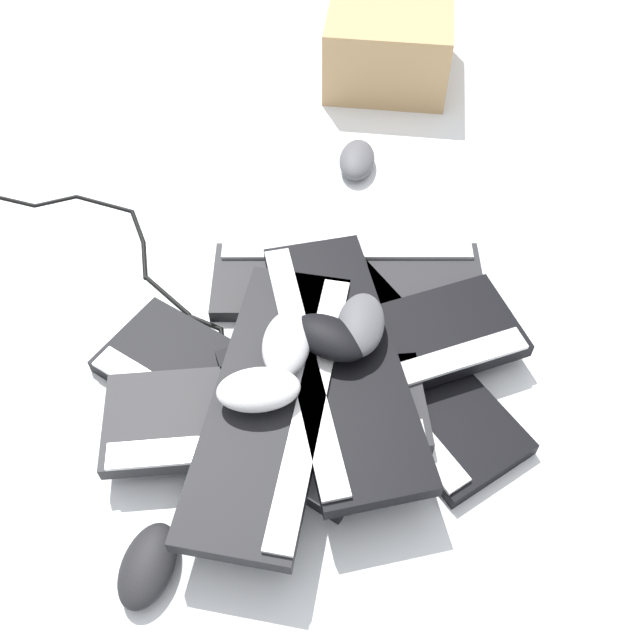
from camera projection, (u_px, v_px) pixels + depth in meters
ground_plane at (276, 307)px, 1.15m from camera, size 3.20×3.20×0.00m
keyboard_0 at (348, 280)px, 1.17m from camera, size 0.20×0.46×0.03m
keyboard_1 at (236, 401)px, 1.03m from camera, size 0.33×0.46×0.03m
keyboard_2 at (396, 364)px, 1.07m from camera, size 0.43×0.40×0.03m
keyboard_3 at (375, 355)px, 1.04m from camera, size 0.33×0.46×0.03m
keyboard_4 at (266, 415)px, 0.98m from camera, size 0.24×0.46×0.03m
keyboard_5 at (273, 400)px, 0.96m from camera, size 0.45×0.18×0.03m
keyboard_6 at (340, 359)px, 1.00m from camera, size 0.46×0.29×0.03m
mouse_0 at (361, 325)px, 0.99m from camera, size 0.11×0.07×0.04m
mouse_1 at (259, 390)px, 0.92m from camera, size 0.09×0.12×0.04m
mouse_2 at (287, 343)px, 0.97m from camera, size 0.11×0.07×0.04m
mouse_3 at (329, 337)px, 0.98m from camera, size 0.10×0.13×0.04m
mouse_4 at (347, 272)px, 1.13m from camera, size 0.11×0.07×0.04m
mouse_5 at (148, 565)px, 0.87m from camera, size 0.12×0.08×0.04m
mouse_6 at (357, 160)px, 1.34m from camera, size 0.11×0.07×0.04m
cable_0 at (122, 271)px, 1.19m from camera, size 0.53×0.54×0.01m
cardboard_box at (389, 40)px, 1.49m from camera, size 0.27×0.25×0.15m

